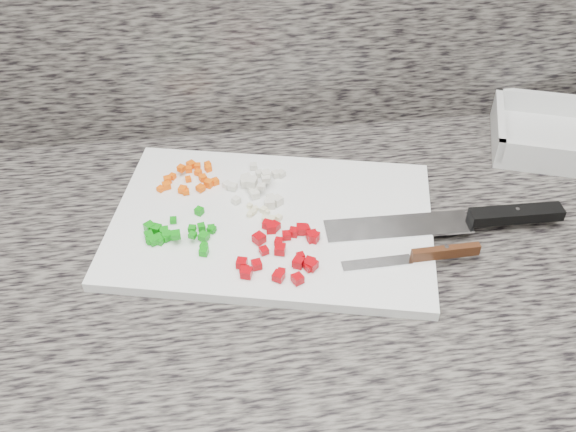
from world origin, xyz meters
name	(u,v)px	position (x,y,z in m)	size (l,w,h in m)	color
countertop	(269,262)	(0.00, 1.44, 0.88)	(3.96, 0.64, 0.04)	#615D56
cutting_board	(272,222)	(0.01, 1.49, 0.91)	(0.44, 0.30, 0.01)	white
carrot_pile	(191,178)	(-0.10, 1.59, 0.92)	(0.09, 0.08, 0.02)	#FF5B05
onion_pile	(257,185)	(0.00, 1.55, 0.92)	(0.10, 0.10, 0.02)	silver
green_pepper_pile	(174,234)	(-0.12, 1.47, 0.92)	(0.10, 0.10, 0.02)	#0C8D0F
red_pepper_pile	(286,250)	(0.02, 1.42, 0.92)	(0.12, 0.12, 0.01)	#AA020A
garlic_pile	(264,215)	(0.00, 1.49, 0.92)	(0.05, 0.05, 0.01)	beige
chef_knife	(476,218)	(0.29, 1.45, 0.92)	(0.33, 0.05, 0.02)	silver
paring_knife	(428,255)	(0.20, 1.39, 0.92)	(0.18, 0.02, 0.02)	silver
tray	(568,138)	(0.51, 1.62, 0.92)	(0.28, 0.24, 0.05)	silver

